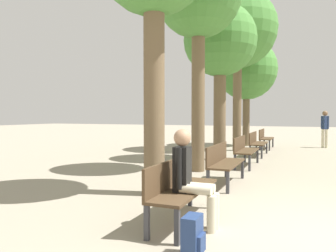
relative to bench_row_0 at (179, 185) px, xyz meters
The scene contains 11 objects.
bench_row_0 is the anchor object (origin of this frame).
bench_row_1 2.69m from the bench_row_0, 90.00° to the left, with size 0.48×1.70×0.86m.
bench_row_2 5.38m from the bench_row_0, 90.00° to the left, with size 0.48×1.70×0.86m.
bench_row_3 8.07m from the bench_row_0, 90.00° to the left, with size 0.48×1.70×0.86m.
bench_row_4 10.76m from the bench_row_0, 90.00° to the left, with size 0.48×1.70×0.86m.
tree_row_2 7.36m from the bench_row_0, 98.75° to the left, with size 2.42×2.42×5.20m.
tree_row_3 10.59m from the bench_row_0, 95.95° to the left, with size 3.25×3.25×6.71m.
tree_row_4 12.28m from the bench_row_0, 94.80° to the left, with size 2.92×2.92×5.15m.
person_seated 0.34m from the bench_row_0, 36.72° to the right, with size 0.61×0.34×1.31m.
backpack 1.19m from the bench_row_0, 61.87° to the right, with size 0.21×0.28×0.44m.
pedestrian_near 12.44m from the bench_row_0, 78.47° to the left, with size 0.34×0.30×1.69m.
Camera 1 is at (-0.54, -4.17, 1.51)m, focal length 35.00 mm.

